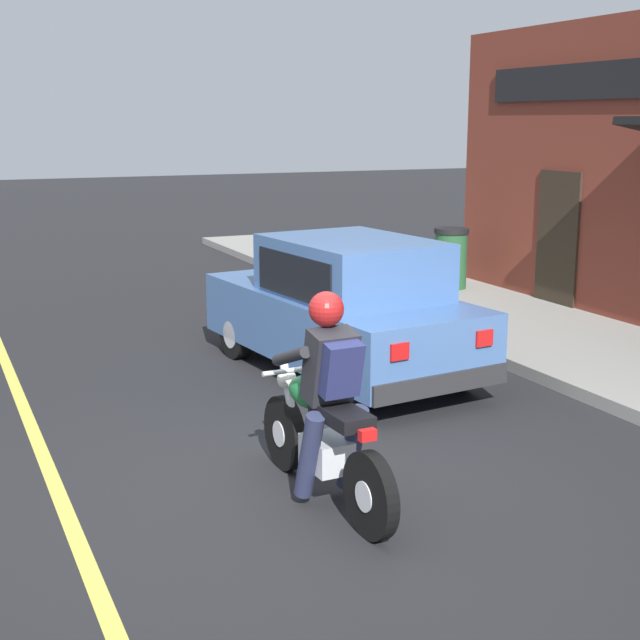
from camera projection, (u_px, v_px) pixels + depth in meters
name	position (u px, v px, depth m)	size (l,w,h in m)	color
ground_plane	(305.00, 485.00, 7.04)	(80.00, 80.00, 0.00)	black
sidewalk_curb	(547.00, 336.00, 11.59)	(2.60, 22.00, 0.14)	gray
lane_stripe	(23.00, 406.00, 8.98)	(0.12, 19.80, 0.01)	#D1C64C
motorcycle_with_rider	(325.00, 416.00, 6.61)	(0.57, 2.02, 1.62)	black
car_hatchback	(343.00, 308.00, 9.95)	(2.04, 3.93, 1.57)	black
trash_bin	(451.00, 258.00, 14.46)	(0.56, 0.56, 0.98)	#23512D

